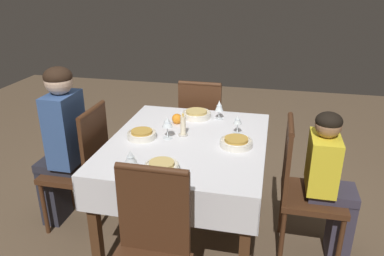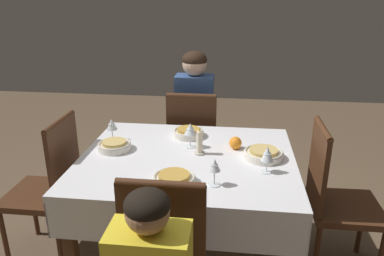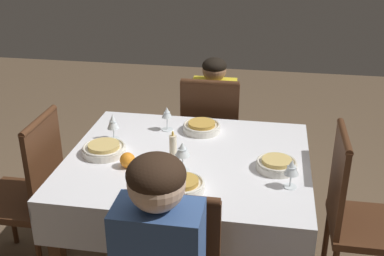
{
  "view_description": "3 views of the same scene",
  "coord_description": "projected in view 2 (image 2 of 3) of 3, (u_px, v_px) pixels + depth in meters",
  "views": [
    {
      "loc": [
        2.27,
        0.54,
        1.82
      ],
      "look_at": [
        -0.06,
        0.02,
        0.83
      ],
      "focal_mm": 35.0,
      "sensor_mm": 36.0,
      "label": 1
    },
    {
      "loc": [
        -0.26,
        1.98,
        1.69
      ],
      "look_at": [
        -0.03,
        -0.01,
        0.94
      ],
      "focal_mm": 35.0,
      "sensor_mm": 36.0,
      "label": 2
    },
    {
      "loc": [
        0.39,
        -2.17,
        1.94
      ],
      "look_at": [
        0.01,
        0.06,
        0.91
      ],
      "focal_mm": 45.0,
      "sensor_mm": 36.0,
      "label": 3
    }
  ],
  "objects": [
    {
      "name": "dining_table",
      "position": [
        187.0,
        171.0,
        2.22
      ],
      "size": [
        1.25,
        1.06,
        0.77
      ],
      "color": "silver",
      "rests_on": "ground_plane"
    },
    {
      "name": "chair_south",
      "position": [
        193.0,
        143.0,
        3.01
      ],
      "size": [
        0.41,
        0.41,
        0.97
      ],
      "color": "#472816",
      "rests_on": "ground_plane"
    },
    {
      "name": "chair_west",
      "position": [
        334.0,
        195.0,
        2.24
      ],
      "size": [
        0.41,
        0.41,
        0.97
      ],
      "rotation": [
        0.0,
        0.0,
        -1.57
      ],
      "color": "#472816",
      "rests_on": "ground_plane"
    },
    {
      "name": "chair_east",
      "position": [
        50.0,
        184.0,
        2.37
      ],
      "size": [
        0.41,
        0.41,
        0.97
      ],
      "rotation": [
        0.0,
        0.0,
        1.57
      ],
      "color": "#472816",
      "rests_on": "ground_plane"
    },
    {
      "name": "person_adult_denim",
      "position": [
        195.0,
        116.0,
        3.09
      ],
      "size": [
        0.3,
        0.34,
        1.25
      ],
      "color": "#282833",
      "rests_on": "ground_plane"
    },
    {
      "name": "bowl_south",
      "position": [
        188.0,
        132.0,
        2.48
      ],
      "size": [
        0.2,
        0.2,
        0.06
      ],
      "color": "silver",
      "rests_on": "dining_table"
    },
    {
      "name": "wine_glass_south",
      "position": [
        190.0,
        130.0,
        2.28
      ],
      "size": [
        0.07,
        0.07,
        0.16
      ],
      "color": "white",
      "rests_on": "dining_table"
    },
    {
      "name": "bowl_north",
      "position": [
        174.0,
        179.0,
        1.87
      ],
      "size": [
        0.22,
        0.22,
        0.06
      ],
      "color": "silver",
      "rests_on": "dining_table"
    },
    {
      "name": "wine_glass_north",
      "position": [
        215.0,
        166.0,
        1.84
      ],
      "size": [
        0.07,
        0.07,
        0.14
      ],
      "color": "white",
      "rests_on": "dining_table"
    },
    {
      "name": "bowl_west",
      "position": [
        263.0,
        154.0,
        2.16
      ],
      "size": [
        0.23,
        0.23,
        0.06
      ],
      "color": "silver",
      "rests_on": "dining_table"
    },
    {
      "name": "wine_glass_west",
      "position": [
        267.0,
        155.0,
        1.97
      ],
      "size": [
        0.07,
        0.07,
        0.15
      ],
      "color": "white",
      "rests_on": "dining_table"
    },
    {
      "name": "bowl_east",
      "position": [
        114.0,
        145.0,
        2.27
      ],
      "size": [
        0.2,
        0.2,
        0.06
      ],
      "color": "silver",
      "rests_on": "dining_table"
    },
    {
      "name": "wine_glass_east",
      "position": [
        112.0,
        125.0,
        2.4
      ],
      "size": [
        0.07,
        0.07,
        0.14
      ],
      "color": "white",
      "rests_on": "dining_table"
    },
    {
      "name": "candle_centerpiece",
      "position": [
        199.0,
        144.0,
        2.2
      ],
      "size": [
        0.07,
        0.07,
        0.17
      ],
      "color": "beige",
      "rests_on": "dining_table"
    },
    {
      "name": "orange_fruit",
      "position": [
        235.0,
        143.0,
        2.28
      ],
      "size": [
        0.08,
        0.08,
        0.08
      ],
      "primitive_type": "sphere",
      "color": "orange",
      "rests_on": "dining_table"
    }
  ]
}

